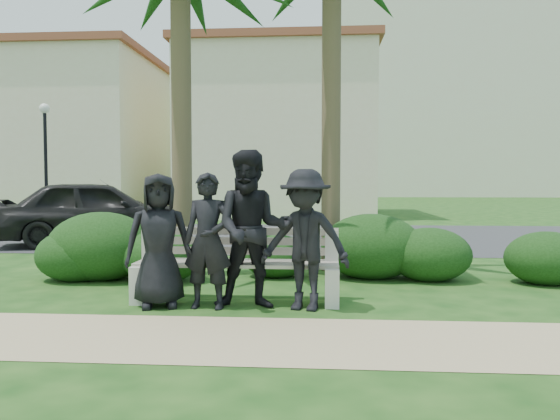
{
  "coord_description": "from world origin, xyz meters",
  "views": [
    {
      "loc": [
        0.82,
        -6.91,
        1.51
      ],
      "look_at": [
        0.23,
        1.0,
        1.09
      ],
      "focal_mm": 35.0,
      "sensor_mm": 36.0,
      "label": 1
    }
  ],
  "objects_px": {
    "park_bench": "(237,270)",
    "man_b": "(208,241)",
    "car_a": "(98,212)",
    "man_d": "(305,240)",
    "man_a": "(159,240)",
    "street_lamp": "(45,141)",
    "man_c": "(252,229)"
  },
  "relations": [
    {
      "from": "park_bench",
      "to": "man_b",
      "type": "distance_m",
      "value": 0.62
    },
    {
      "from": "man_b",
      "to": "man_c",
      "type": "xyz_separation_m",
      "value": [
        0.51,
        0.06,
        0.13
      ]
    },
    {
      "from": "park_bench",
      "to": "man_b",
      "type": "xyz_separation_m",
      "value": [
        -0.28,
        -0.38,
        0.41
      ]
    },
    {
      "from": "street_lamp",
      "to": "man_b",
      "type": "bearing_deg",
      "value": -55.95
    },
    {
      "from": "street_lamp",
      "to": "park_bench",
      "type": "relative_size",
      "value": 1.68
    },
    {
      "from": "man_d",
      "to": "car_a",
      "type": "relative_size",
      "value": 0.36
    },
    {
      "from": "car_a",
      "to": "man_b",
      "type": "bearing_deg",
      "value": -170.33
    },
    {
      "from": "park_bench",
      "to": "man_c",
      "type": "xyz_separation_m",
      "value": [
        0.23,
        -0.32,
        0.54
      ]
    },
    {
      "from": "street_lamp",
      "to": "man_c",
      "type": "bearing_deg",
      "value": -54.24
    },
    {
      "from": "street_lamp",
      "to": "car_a",
      "type": "height_order",
      "value": "street_lamp"
    },
    {
      "from": "park_bench",
      "to": "car_a",
      "type": "xyz_separation_m",
      "value": [
        -4.29,
        5.98,
        0.38
      ]
    },
    {
      "from": "man_a",
      "to": "man_c",
      "type": "xyz_separation_m",
      "value": [
        1.12,
        0.03,
        0.14
      ]
    },
    {
      "from": "park_bench",
      "to": "man_a",
      "type": "relative_size",
      "value": 1.59
    },
    {
      "from": "man_a",
      "to": "man_b",
      "type": "relative_size",
      "value": 0.99
    },
    {
      "from": "man_b",
      "to": "car_a",
      "type": "height_order",
      "value": "man_b"
    },
    {
      "from": "street_lamp",
      "to": "man_b",
      "type": "xyz_separation_m",
      "value": [
        8.5,
        -12.57,
        -2.14
      ]
    },
    {
      "from": "man_a",
      "to": "car_a",
      "type": "distance_m",
      "value": 7.19
    },
    {
      "from": "man_b",
      "to": "man_a",
      "type": "bearing_deg",
      "value": -178.61
    },
    {
      "from": "man_b",
      "to": "man_d",
      "type": "xyz_separation_m",
      "value": [
        1.14,
        0.01,
        0.02
      ]
    },
    {
      "from": "street_lamp",
      "to": "park_bench",
      "type": "bearing_deg",
      "value": -54.25
    },
    {
      "from": "park_bench",
      "to": "man_a",
      "type": "xyz_separation_m",
      "value": [
        -0.89,
        -0.35,
        0.4
      ]
    },
    {
      "from": "park_bench",
      "to": "man_b",
      "type": "bearing_deg",
      "value": -126.09
    },
    {
      "from": "street_lamp",
      "to": "man_a",
      "type": "bearing_deg",
      "value": -57.82
    },
    {
      "from": "street_lamp",
      "to": "man_c",
      "type": "height_order",
      "value": "street_lamp"
    },
    {
      "from": "park_bench",
      "to": "man_d",
      "type": "bearing_deg",
      "value": -22.81
    },
    {
      "from": "street_lamp",
      "to": "man_b",
      "type": "height_order",
      "value": "street_lamp"
    },
    {
      "from": "park_bench",
      "to": "man_d",
      "type": "xyz_separation_m",
      "value": [
        0.86,
        -0.37,
        0.42
      ]
    },
    {
      "from": "man_b",
      "to": "car_a",
      "type": "bearing_deg",
      "value": 126.89
    },
    {
      "from": "man_d",
      "to": "man_a",
      "type": "bearing_deg",
      "value": -165.93
    },
    {
      "from": "man_a",
      "to": "man_d",
      "type": "relative_size",
      "value": 0.97
    },
    {
      "from": "man_b",
      "to": "car_a",
      "type": "relative_size",
      "value": 0.35
    },
    {
      "from": "street_lamp",
      "to": "park_bench",
      "type": "xyz_separation_m",
      "value": [
        8.78,
        -12.19,
        -2.54
      ]
    }
  ]
}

